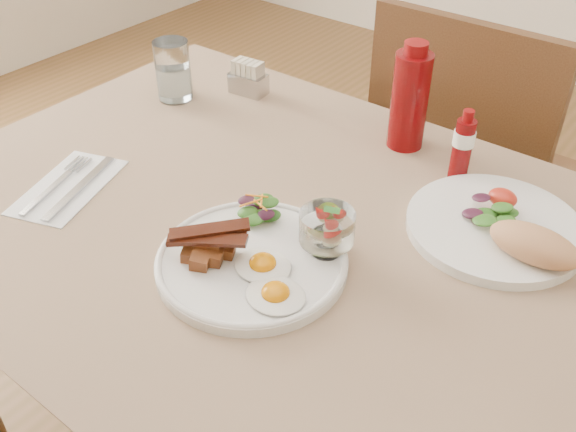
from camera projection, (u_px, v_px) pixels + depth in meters
name	position (u px, v px, depth m)	size (l,w,h in m)	color
table	(300.00, 275.00, 1.05)	(1.33, 0.88, 0.75)	brown
chair_far	(465.00, 171.00, 1.55)	(0.42, 0.42, 0.93)	brown
main_plate	(252.00, 262.00, 0.93)	(0.28, 0.28, 0.02)	white
fried_eggs	(269.00, 279.00, 0.88)	(0.14, 0.11, 0.02)	white
bacon_potato_pile	(207.00, 246.00, 0.91)	(0.12, 0.10, 0.05)	brown
side_salad	(259.00, 211.00, 0.99)	(0.07, 0.06, 0.04)	#275416
fruit_cup	(327.00, 227.00, 0.91)	(0.08, 0.08, 0.08)	white
second_plate	(504.00, 229.00, 0.98)	(0.28, 0.27, 0.07)	white
ketchup_bottle	(410.00, 99.00, 1.16)	(0.09, 0.09, 0.20)	#630507
hot_sauce_bottle	(463.00, 146.00, 1.09)	(0.05, 0.05, 0.13)	#630507
sugar_caddy	(248.00, 79.00, 1.37)	(0.08, 0.05, 0.07)	#AFAFB4
water_glass	(173.00, 74.00, 1.33)	(0.07, 0.07, 0.12)	white
napkin_cutlery	(69.00, 187.00, 1.10)	(0.18, 0.23, 0.01)	white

